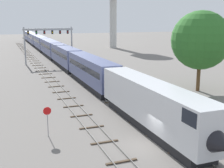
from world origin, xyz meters
name	(u,v)px	position (x,y,z in m)	size (l,w,h in m)	color
ground_plane	(150,146)	(0.00, 0.00, 0.00)	(400.00, 400.00, 0.00)	slate
track_main	(54,59)	(2.00, 60.00, 0.07)	(2.60, 200.00, 0.16)	slate
track_near	(44,72)	(-3.50, 40.00, 0.07)	(2.60, 160.00, 0.16)	slate
passenger_train	(50,48)	(2.00, 65.79, 2.61)	(3.04, 144.11, 4.80)	silver
signal_gantry	(49,37)	(-0.25, 52.67, 6.56)	(12.10, 0.49, 8.94)	#999BA0
stop_sign	(47,117)	(-8.00, 5.36, 1.87)	(0.76, 0.08, 2.88)	gray
trackside_tree_left	(201,40)	(16.47, 15.46, 7.77)	(8.79, 8.79, 12.17)	brown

